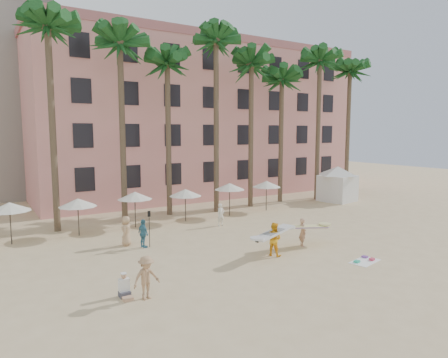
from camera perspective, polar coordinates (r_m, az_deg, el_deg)
ground at (r=21.96m, az=12.04°, el=-11.76°), size 120.00×120.00×0.00m
pink_hotel at (r=46.25m, az=-4.21°, el=8.09°), size 35.00×14.00×16.00m
palm_row at (r=34.02m, az=-5.36°, el=16.98°), size 44.40×5.40×16.30m
umbrella_row at (r=30.09m, az=-8.96°, el=-2.09°), size 22.50×2.70×2.73m
cabana at (r=41.40m, az=15.92°, el=-0.22°), size 5.26×5.26×3.50m
beach_towel at (r=23.18m, az=19.46°, el=-10.93°), size 1.97×1.36×0.14m
carrier_yellow at (r=24.85m, az=11.18°, el=-7.19°), size 3.35×1.20×1.72m
carrier_white at (r=22.75m, az=7.12°, el=-8.35°), size 3.33×1.72×1.90m
beachgoers at (r=22.20m, az=-10.36°, el=-9.10°), size 10.37×10.08×1.84m
paddle at (r=24.47m, az=-10.63°, el=-6.37°), size 0.18×0.04×2.23m
seated_man at (r=17.90m, az=-14.00°, el=-14.99°), size 0.45×0.78×1.02m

